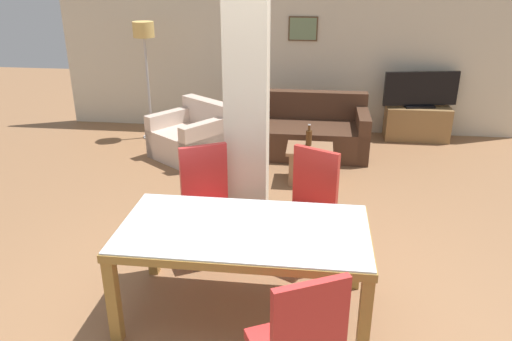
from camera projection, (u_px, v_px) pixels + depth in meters
ground_plane at (245, 311)px, 3.90m from camera, size 18.00×18.00×0.00m
back_wall at (288, 45)px, 7.67m from camera, size 7.20×0.09×2.70m
divider_pillar at (247, 100)px, 4.60m from camera, size 0.40×0.29×2.70m
dining_table at (244, 244)px, 3.67m from camera, size 1.83×0.95×0.74m
dining_chair_far_left at (208, 200)px, 4.52m from camera, size 0.62×0.62×1.02m
dining_chair_far_right at (308, 204)px, 4.44m from camera, size 0.62×0.62×1.02m
sofa at (305, 133)px, 7.08m from camera, size 1.73×0.90×0.81m
armchair at (192, 138)px, 6.92m from camera, size 1.22×1.21×0.76m
coffee_table at (309, 164)px, 6.15m from camera, size 0.56×0.49×0.44m
bottle at (309, 137)px, 6.10m from camera, size 0.07×0.07×0.27m
tv_stand at (417, 123)px, 7.61m from camera, size 0.95×0.40×0.51m
tv_screen at (421, 90)px, 7.41m from camera, size 1.10×0.28×0.54m
floor_lamp at (144, 42)px, 7.23m from camera, size 0.31×0.31×1.74m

